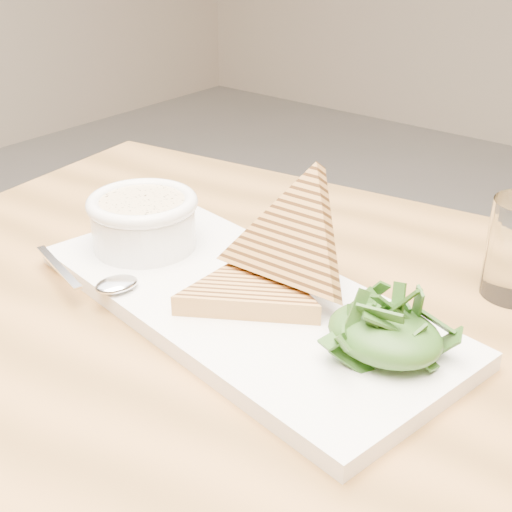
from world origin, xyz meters
The scene contains 12 objects.
table_top centered at (0.21, 0.14, 0.70)m, with size 1.12×0.74×0.04m, color #A57138.
table_leg_bl centered at (-0.30, 0.47, 0.34)m, with size 0.06×0.06×0.68m, color #A57138.
platter centered at (0.09, 0.16, 0.73)m, with size 0.43×0.20×0.02m, color white.
soup_bowl centered at (-0.06, 0.17, 0.76)m, with size 0.11×0.11×0.04m, color white.
soup centered at (-0.06, 0.17, 0.79)m, with size 0.09×0.09×0.01m, color beige.
bowl_rim centered at (-0.06, 0.17, 0.79)m, with size 0.12×0.12×0.01m, color white.
sandwich_flat centered at (0.10, 0.15, 0.75)m, with size 0.15×0.15×0.02m, color #B88141, non-canonical shape.
sandwich_lean centered at (0.12, 0.19, 0.79)m, with size 0.15×0.15×0.09m, color #B88141, non-canonical shape.
salad_base centered at (0.24, 0.15, 0.76)m, with size 0.10×0.08×0.04m, color #143913.
arugula_pile centered at (0.24, 0.15, 0.76)m, with size 0.11×0.10×0.05m, color #426B24, non-canonical shape.
spoon_bowl centered at (-0.01, 0.09, 0.74)m, with size 0.03×0.04×0.01m, color silver.
spoon_handle centered at (-0.09, 0.08, 0.74)m, with size 0.11×0.01×0.00m, color silver.
Camera 1 is at (0.46, -0.29, 1.08)m, focal length 50.00 mm.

